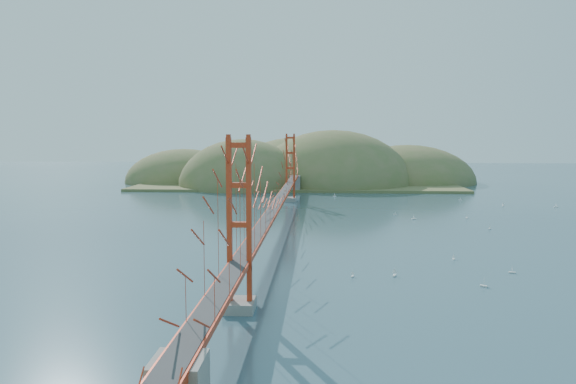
# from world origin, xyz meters

# --- Properties ---
(ground) EXTENTS (320.00, 320.00, 0.00)m
(ground) POSITION_xyz_m (0.00, 0.00, 0.00)
(ground) COLOR #2F4E5E
(ground) RESTS_ON ground
(bridge) EXTENTS (2.20, 94.40, 12.00)m
(bridge) POSITION_xyz_m (0.00, 0.18, 7.01)
(bridge) COLOR gray
(bridge) RESTS_ON ground
(far_headlands) EXTENTS (84.00, 58.00, 25.00)m
(far_headlands) POSITION_xyz_m (2.21, 68.52, 0.00)
(far_headlands) COLOR olive
(far_headlands) RESTS_ON ground
(sailboat_10) EXTENTS (0.44, 0.50, 0.56)m
(sailboat_10) POSITION_xyz_m (7.98, -20.71, 0.13)
(sailboat_10) COLOR white
(sailboat_10) RESTS_ON ground
(sailboat_0) EXTENTS (0.61, 0.65, 0.73)m
(sailboat_0) POSITION_xyz_m (11.46, -20.27, 0.16)
(sailboat_0) COLOR white
(sailboat_0) RESTS_ON ground
(sailboat_1) EXTENTS (0.46, 0.50, 0.56)m
(sailboat_1) POSITION_xyz_m (25.59, 12.37, 0.13)
(sailboat_1) COLOR white
(sailboat_1) RESTS_ON ground
(sailboat_4) EXTENTS (0.56, 0.56, 0.58)m
(sailboat_4) POSITION_xyz_m (26.13, 3.46, 0.14)
(sailboat_4) COLOR white
(sailboat_4) RESTS_ON ground
(sailboat_7) EXTENTS (0.59, 0.59, 0.66)m
(sailboat_7) POSITION_xyz_m (29.75, 33.29, 0.15)
(sailboat_7) COLOR white
(sailboat_7) RESTS_ON ground
(sailboat_3) EXTENTS (0.61, 0.54, 0.69)m
(sailboat_3) POSITION_xyz_m (18.04, 10.86, 0.15)
(sailboat_3) COLOR white
(sailboat_3) RESTS_ON ground
(sailboat_14) EXTENTS (0.41, 0.49, 0.57)m
(sailboat_14) POSITION_xyz_m (17.78, -13.73, 0.14)
(sailboat_14) COLOR white
(sailboat_14) RESTS_ON ground
(sailboat_6) EXTENTS (0.65, 0.65, 0.69)m
(sailboat_6) POSITION_xyz_m (17.92, -23.11, 0.15)
(sailboat_6) COLOR white
(sailboat_6) RESTS_ON ground
(sailboat_12) EXTENTS (0.64, 0.59, 0.72)m
(sailboat_12) POSITION_xyz_m (7.83, 38.12, 0.16)
(sailboat_12) COLOR white
(sailboat_12) RESTS_ON ground
(sailboat_15) EXTENTS (0.49, 0.59, 0.68)m
(sailboat_15) POSITION_xyz_m (34.98, 26.50, 0.15)
(sailboat_15) COLOR white
(sailboat_15) RESTS_ON ground
(sailboat_16) EXTENTS (0.49, 0.48, 0.55)m
(sailboat_16) POSITION_xyz_m (16.06, 15.12, 0.13)
(sailboat_16) COLOR white
(sailboat_16) RESTS_ON ground
(sailboat_2) EXTENTS (0.56, 0.52, 0.63)m
(sailboat_2) POSITION_xyz_m (21.51, -18.64, 0.14)
(sailboat_2) COLOR white
(sailboat_2) RESTS_ON ground
(sailboat_17) EXTENTS (0.61, 0.53, 0.70)m
(sailboat_17) POSITION_xyz_m (42.75, 24.95, 0.15)
(sailboat_17) COLOR white
(sailboat_17) RESTS_ON ground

